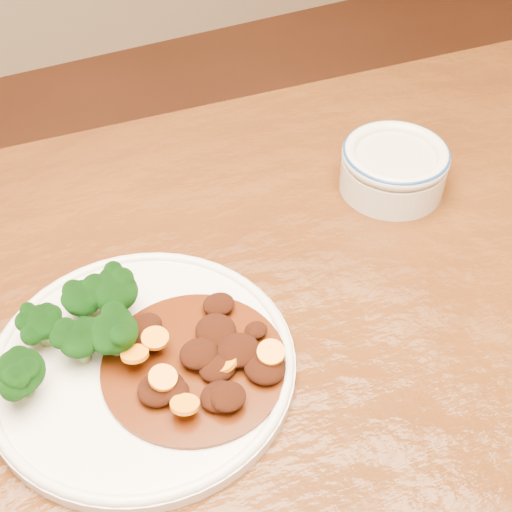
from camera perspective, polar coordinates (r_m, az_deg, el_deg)
name	(u,v)px	position (r m, az deg, el deg)	size (l,w,h in m)	color
dining_table	(250,400)	(0.79, -0.48, -11.48)	(1.56, 1.00, 0.75)	#4F290D
dinner_plate	(142,364)	(0.72, -9.10, -8.52)	(0.30, 0.30, 0.02)	white
broccoli_florets	(79,326)	(0.71, -13.99, -5.48)	(0.16, 0.11, 0.05)	olive
mince_stew	(201,360)	(0.70, -4.44, -8.29)	(0.18, 0.18, 0.03)	#4B1A08
dip_bowl	(394,166)	(0.91, 10.98, 7.06)	(0.13, 0.13, 0.06)	beige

